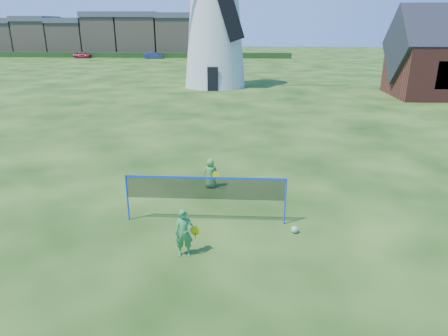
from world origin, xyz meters
TOP-DOWN VIEW (x-y plane):
  - ground at (0.00, 0.00)m, footprint 220.00×220.00m
  - windmill at (-2.37, 29.40)m, footprint 14.69×6.08m
  - badminton_net at (-0.33, -0.47)m, footprint 5.05×0.05m
  - player_girl at (-0.71, -2.47)m, footprint 0.69×0.40m
  - player_boy at (-0.42, 2.43)m, footprint 0.65×0.42m
  - play_ball at (2.44, -1.04)m, footprint 0.22×0.22m
  - terraced_houses at (-26.70, 72.00)m, footprint 49.76×8.40m
  - hedge at (-22.00, 66.00)m, footprint 62.00×0.80m
  - car_left at (-30.20, 64.43)m, footprint 3.56×1.72m
  - car_right at (-16.65, 64.40)m, footprint 3.70×1.63m

SIDE VIEW (x-z plane):
  - ground at x=0.00m, z-range 0.00..0.00m
  - play_ball at x=2.44m, z-range 0.00..0.22m
  - hedge at x=-22.00m, z-range 0.00..1.00m
  - player_boy at x=-0.42m, z-range 0.00..1.17m
  - car_left at x=-30.20m, z-range 0.00..1.17m
  - car_right at x=-16.65m, z-range 0.00..1.18m
  - player_girl at x=-0.71m, z-range 0.00..1.36m
  - badminton_net at x=-0.33m, z-range 0.36..1.91m
  - terraced_houses at x=-26.70m, z-range -0.20..8.13m
  - windmill at x=-2.37m, z-range -3.15..15.94m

